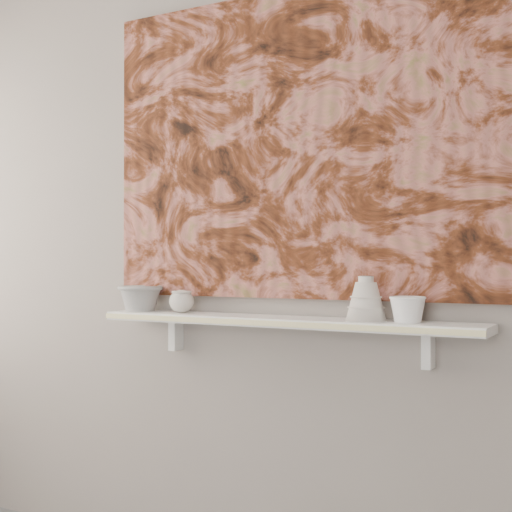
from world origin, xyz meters
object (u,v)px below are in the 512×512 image
Objects in this scene: bowl_grey at (140,298)px; bowl_white at (408,309)px; cup_cream at (182,301)px; bell_vessel at (366,298)px; painting at (292,143)px; shelf at (282,321)px.

bowl_grey is 1.05m from bowl_white.
cup_cream is (0.19, 0.00, -0.01)m from bowl_grey.
bowl_grey is at bearing 180.00° from bowl_white.
bell_vessel is (0.72, 0.00, 0.03)m from cup_cream.
bell_vessel is 1.26× the size of bowl_white.
bowl_white is (0.14, 0.00, -0.03)m from bell_vessel.
bowl_grey reaches higher than bowl_white.
bowl_white is at bearing 0.00° from cup_cream.
painting is 16.11× the size of cup_cream.
painting reaches higher than bell_vessel.
bowl_white is at bearing 0.00° from bell_vessel.
painting is at bearing 7.50° from bowl_grey.
cup_cream is 0.81× the size of bowl_white.
painting is 0.71m from cup_cream.
bell_vessel is at bearing 0.00° from cup_cream.
painting is 0.83m from bowl_grey.
cup_cream is 0.64× the size of bell_vessel.
cup_cream reaches higher than bowl_white.
shelf is 0.61m from bowl_grey.
bowl_white is (0.86, 0.00, -0.00)m from cup_cream.
bowl_white is at bearing 0.00° from shelf.
painting is 13.11× the size of bowl_white.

